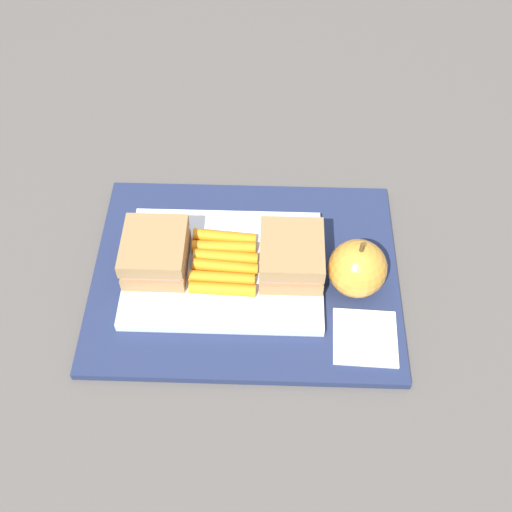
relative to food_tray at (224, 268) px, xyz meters
name	(u,v)px	position (x,y,z in m)	size (l,w,h in m)	color
ground_plane	(246,277)	(0.03, 0.00, -0.02)	(2.40, 2.40, 0.00)	#56514C
lunchbag_mat	(246,274)	(0.03, 0.00, -0.01)	(0.36, 0.28, 0.01)	navy
food_tray	(224,268)	(0.00, 0.00, 0.00)	(0.23, 0.17, 0.01)	white
sandwich_half_left	(155,252)	(-0.08, 0.00, 0.03)	(0.07, 0.08, 0.04)	#9E7A4C
sandwich_half_right	(291,256)	(0.08, 0.00, 0.03)	(0.07, 0.08, 0.04)	#9E7A4C
carrot_sticks_bundle	(224,262)	(0.00, 0.00, 0.01)	(0.08, 0.09, 0.02)	orange
apple	(357,268)	(0.15, -0.02, 0.03)	(0.07, 0.07, 0.08)	gold
paper_napkin	(365,337)	(0.16, -0.09, 0.00)	(0.07, 0.07, 0.00)	white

